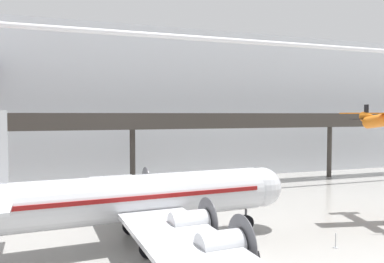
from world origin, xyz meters
name	(u,v)px	position (x,y,z in m)	size (l,w,h in m)	color
hangar_back_wall	(124,104)	(0.00, 36.51, 11.06)	(140.00, 3.00, 22.13)	silver
mezzanine_walkway	(134,126)	(0.00, 28.84, 8.08)	(110.00, 3.20, 9.73)	#38332D
ceiling_truss_beam	(141,34)	(0.00, 23.91, 18.42)	(120.00, 0.60, 0.60)	silver
airliner_silver_main	(134,199)	(-3.43, 9.28, 3.48)	(25.38, 28.90, 9.84)	silver
stanchion_barrier	(336,243)	(10.18, 4.24, 0.33)	(0.36, 0.36, 1.08)	#B2B5BA
info_sign_pedestal	(258,262)	(3.05, 2.66, 0.46)	(0.21, 0.77, 1.24)	#4C4C51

